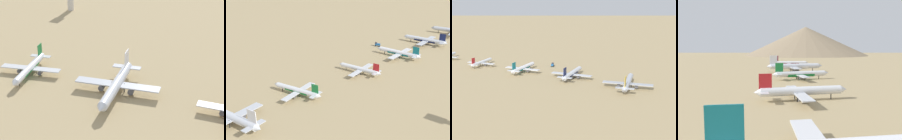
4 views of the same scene
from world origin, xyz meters
The scene contains 7 objects.
ground_plane centered at (0.00, 0.00, 0.00)m, with size 1943.88×1943.88×0.00m, color tan.
parked_jet_3 centered at (-2.03, -2.94, 3.80)m, with size 39.12×31.80×11.28m.
parked_jet_4 centered at (8.66, 55.74, 3.82)m, with size 39.81×32.51×11.49m.
parked_jet_5 centered at (12.09, 105.23, 4.90)m, with size 51.11×41.57×14.73m.
parked_jet_6 centered at (15.29, 161.38, 4.12)m, with size 42.86×34.73×12.39m.
desert_hill_0 centered at (167.25, 729.06, 44.79)m, with size 382.48×382.48×89.58m, color #847056.
desert_hill_2 centered at (113.78, 551.17, 41.11)m, with size 351.42×351.42×82.22m, color #8C775B.
Camera 4 is at (-18.08, -90.26, 21.24)m, focal length 35.64 mm.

